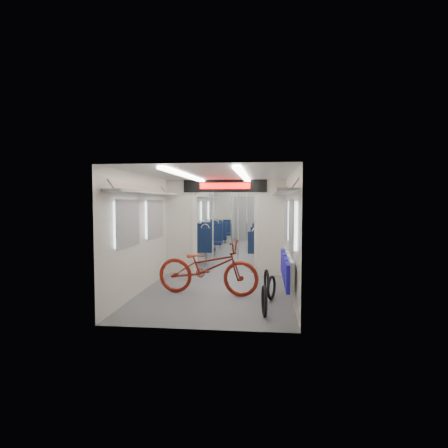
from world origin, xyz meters
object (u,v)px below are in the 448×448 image
seat_bay_near_left (203,241)px  stanchion_near_right (238,226)px  bicycle (208,267)px  flip_bench (287,268)px  bike_hoop_c (267,283)px  seat_bay_near_right (264,244)px  bike_hoop_a (264,303)px  stanchion_near_left (213,225)px  stanchion_far_left (231,219)px  seat_bay_far_right (264,233)px  stanchion_far_right (247,220)px  bike_hoop_b (271,289)px  seat_bay_far_left (218,232)px

seat_bay_near_left → stanchion_near_right: (1.20, -1.71, 0.58)m
bicycle → stanchion_near_right: 2.73m
flip_bench → bike_hoop_c: size_ratio=4.34×
seat_bay_near_right → stanchion_near_right: stanchion_near_right is taller
bicycle → bike_hoop_a: (1.09, -1.30, -0.30)m
stanchion_near_left → stanchion_far_left: same height
seat_bay_far_right → stanchion_far_right: (-0.60, -1.97, 0.62)m
bicycle → flip_bench: size_ratio=0.94×
bike_hoop_b → bike_hoop_c: bearing=103.7°
flip_bench → stanchion_far_right: 6.21m
seat_bay_far_right → stanchion_far_left: bearing=-124.1°
seat_bay_far_left → seat_bay_far_right: bearing=0.8°
bike_hoop_c → seat_bay_far_right: bearing=90.5°
stanchion_near_left → stanchion_far_left: size_ratio=1.00×
seat_bay_near_left → bike_hoop_b: bearing=-66.4°
bicycle → stanchion_far_left: bearing=8.8°
bike_hoop_c → stanchion_near_left: stanchion_near_left is taller
seat_bay_near_right → seat_bay_far_left: bearing=117.1°
seat_bay_near_left → stanchion_far_right: stanchion_far_right is taller
bicycle → stanchion_near_left: stanchion_near_left is taller
bicycle → stanchion_far_left: 6.12m
seat_bay_far_right → stanchion_near_right: 5.25m
stanchion_near_right → stanchion_far_right: bearing=88.8°
flip_bench → bike_hoop_b: flip_bench is taller
flip_bench → stanchion_far_left: stanchion_far_left is taller
seat_bay_near_right → bike_hoop_b: bearing=-88.1°
flip_bench → bike_hoop_a: flip_bench is taller
stanchion_near_right → stanchion_far_right: 3.21m
bike_hoop_b → seat_bay_near_left: (-2.02, 4.61, 0.37)m
bike_hoop_a → seat_bay_far_right: 9.11m
flip_bench → stanchion_near_right: size_ratio=0.92×
seat_bay_near_left → stanchion_near_left: stanchion_near_left is taller
seat_bay_far_right → stanchion_near_left: (-1.35, -5.02, 0.62)m
bike_hoop_c → stanchion_near_left: 3.19m
stanchion_near_left → stanchion_far_right: 3.14m
stanchion_far_left → bike_hoop_c: bearing=-78.5°
seat_bay_near_right → stanchion_near_right: 1.75m
seat_bay_far_left → flip_bench: bearing=-74.1°
flip_bench → seat_bay_far_left: seat_bay_far_left is taller
bicycle → bike_hoop_a: bicycle is taller
bicycle → bike_hoop_c: size_ratio=4.06×
seat_bay_far_left → bike_hoop_c: bearing=-75.9°
bike_hoop_b → seat_bay_near_left: seat_bay_near_left is taller
bike_hoop_a → seat_bay_near_left: size_ratio=0.22×
bike_hoop_b → seat_bay_near_right: seat_bay_near_right is taller
seat_bay_far_right → stanchion_far_left: stanchion_far_left is taller
bike_hoop_c → stanchion_near_left: bearing=117.6°
stanchion_far_right → bike_hoop_c: bearing=-83.4°
bike_hoop_c → stanchion_far_left: (-1.22, 6.01, 0.93)m
flip_bench → bike_hoop_b: bearing=-176.6°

